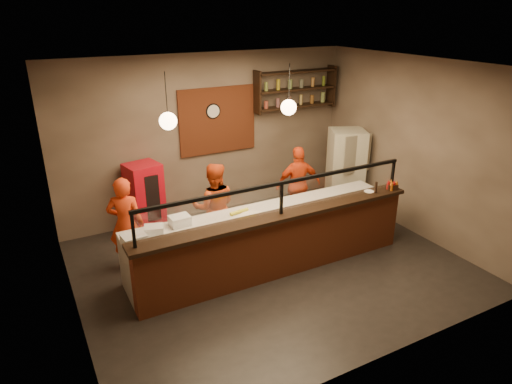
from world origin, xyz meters
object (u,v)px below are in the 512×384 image
condiment_caddy (392,187)px  fridge (345,169)px  red_cooler (145,199)px  wall_clock (213,111)px  cook_right (298,185)px  cook_left (126,224)px  cook_mid (214,207)px  pizza_dough (254,217)px  pepper_mill (376,187)px

condiment_caddy → fridge: bearing=77.0°
fridge → red_cooler: size_ratio=1.23×
wall_clock → red_cooler: (-1.55, -0.31, -1.42)m
cook_right → fridge: fridge is taller
cook_left → cook_right: bearing=-151.9°
wall_clock → cook_mid: 2.09m
cook_left → cook_right: (3.38, 0.19, -0.02)m
wall_clock → condiment_caddy: wall_clock is taller
wall_clock → cook_left: 2.89m
red_cooler → cook_mid: bearing=-64.5°
cook_right → wall_clock: bearing=-32.3°
cook_left → red_cooler: size_ratio=1.15×
pizza_dough → pepper_mill: 2.15m
cook_left → fridge: bearing=-150.9°
wall_clock → condiment_caddy: 3.64m
pizza_dough → condiment_caddy: 2.51m
fridge → red_cooler: 4.12m
cook_mid → pepper_mill: 2.76m
fridge → condiment_caddy: bearing=-78.4°
wall_clock → condiment_caddy: bearing=-53.1°
pepper_mill → cook_left: bearing=160.3°
red_cooler → pepper_mill: size_ratio=6.94×
wall_clock → red_cooler: bearing=-168.7°
cook_right → fridge: bearing=-160.7°
cook_left → pepper_mill: size_ratio=7.99×
condiment_caddy → red_cooler: bearing=145.7°
condiment_caddy → pizza_dough: bearing=170.1°
cook_mid → cook_right: size_ratio=1.03×
cook_left → cook_mid: cook_mid is taller
cook_right → red_cooler: cook_right is taller
cook_left → pepper_mill: (3.89, -1.39, 0.38)m
cook_mid → condiment_caddy: (2.76, -1.31, 0.32)m
cook_left → condiment_caddy: size_ratio=9.43×
wall_clock → cook_mid: (-0.66, -1.49, -1.31)m
wall_clock → pizza_dough: size_ratio=0.63×
cook_right → condiment_caddy: bearing=131.3°
fridge → cook_left: bearing=-151.2°
wall_clock → fridge: (2.50, -1.06, -1.27)m
cook_right → pizza_dough: (-1.59, -1.15, 0.14)m
fridge → condiment_caddy: (-0.40, -1.74, 0.28)m
cook_right → pepper_mill: 1.70m
cook_mid → cook_right: cook_mid is taller
pizza_dough → cook_right: bearing=35.9°
pepper_mill → red_cooler: bearing=142.9°
cook_mid → red_cooler: size_ratio=1.16×
cook_left → condiment_caddy: 4.48m
pepper_mill → condiment_caddy: bearing=-0.7°
fridge → cook_right: bearing=-148.5°
red_cooler → pepper_mill: bearing=-48.7°
cook_mid → cook_right: (1.89, 0.27, -0.02)m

